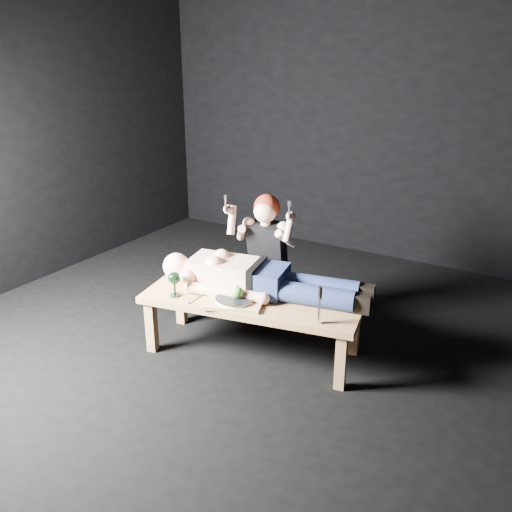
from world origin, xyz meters
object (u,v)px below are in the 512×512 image
lying_man (264,276)px  goblet (174,284)px  kneeling_woman (270,257)px  serving_tray (234,302)px  table (252,325)px  carving_knife (320,305)px

lying_man → goblet: bearing=-154.3°
kneeling_woman → serving_tray: bearing=-92.1°
table → goblet: 0.64m
lying_man → kneeling_woman: bearing=102.5°
table → carving_knife: bearing=-22.2°
serving_tray → goblet: bearing=-165.1°
kneeling_woman → serving_tray: 0.67m
lying_man → carving_knife: lying_man is taller
table → serving_tray: serving_tray is taller
kneeling_woman → goblet: bearing=-123.9°
lying_man → serving_tray: size_ratio=3.98×
table → serving_tray: bearing=-119.8°
kneeling_woman → carving_knife: size_ratio=4.36×
serving_tray → goblet: size_ratio=2.15×
lying_man → carving_knife: 0.60m
kneeling_woman → goblet: size_ratio=6.14×
goblet → carving_knife: (1.07, 0.16, 0.04)m
table → goblet: bearing=-162.0°
table → kneeling_woman: bearing=94.8°
table → kneeling_woman: 0.62m
kneeling_woman → goblet: 0.85m
kneeling_woman → serving_tray: size_ratio=2.85×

